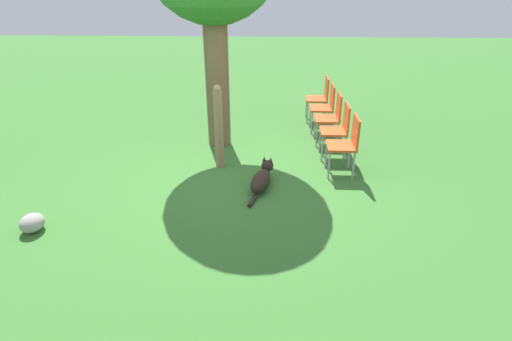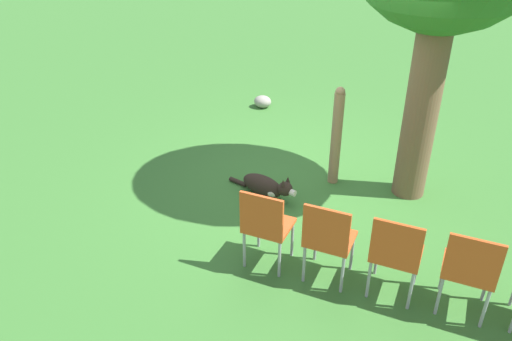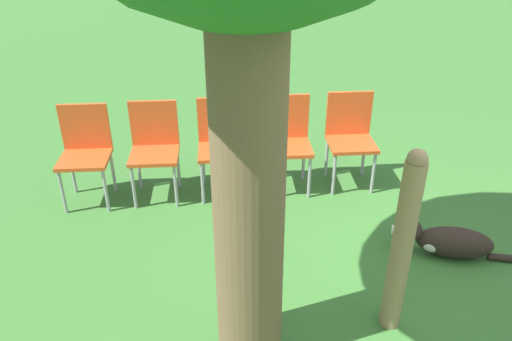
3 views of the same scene
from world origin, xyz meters
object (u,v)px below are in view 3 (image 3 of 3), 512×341
object	(u,v)px
red_chair_1	(287,136)
red_chair_0	(350,133)
dog	(447,241)
red_chair_2	(222,140)
red_chair_3	(154,144)
red_chair_4	(85,147)
fence_post	(402,244)

from	to	relation	value
red_chair_1	red_chair_0	bearing A→B (deg)	93.32
dog	red_chair_2	xyz separation A→B (m)	(1.19, 1.75, 0.39)
red_chair_2	red_chair_3	bearing A→B (deg)	-86.68
red_chair_0	red_chair_4	world-z (taller)	same
red_chair_0	red_chair_3	world-z (taller)	same
fence_post	red_chair_4	distance (m)	2.95
dog	red_chair_1	bearing A→B (deg)	-32.50
red_chair_2	red_chair_4	bearing A→B (deg)	-86.68
fence_post	red_chair_0	bearing A→B (deg)	-4.78
red_chair_4	fence_post	bearing A→B (deg)	52.62
fence_post	red_chair_2	size ratio (longest dim) A/B	1.45
fence_post	red_chair_3	world-z (taller)	fence_post
dog	fence_post	size ratio (longest dim) A/B	0.77
fence_post	red_chair_2	bearing A→B (deg)	30.11
red_chair_0	red_chair_3	xyz separation A→B (m)	(-0.10, 1.87, 0.00)
fence_post	red_chair_4	bearing A→B (deg)	52.22
fence_post	dog	bearing A→B (deg)	-44.41
red_chair_4	red_chair_3	bearing A→B (deg)	93.32
fence_post	red_chair_1	distance (m)	1.96
red_chair_3	red_chair_4	size ratio (longest dim) A/B	1.00
red_chair_0	red_chair_4	size ratio (longest dim) A/B	1.00
dog	red_chair_1	world-z (taller)	red_chair_1
red_chair_3	red_chair_4	xyz separation A→B (m)	(-0.03, 0.62, 0.00)
red_chair_0	red_chair_1	xyz separation A→B (m)	(-0.03, 0.62, 0.00)
red_chair_1	red_chair_4	xyz separation A→B (m)	(-0.10, 1.87, 0.00)
dog	red_chair_4	world-z (taller)	red_chair_4
red_chair_2	red_chair_4	world-z (taller)	same
red_chair_1	red_chair_4	bearing A→B (deg)	-86.68
red_chair_1	dog	bearing A→B (deg)	43.22
red_chair_0	red_chair_2	bearing A→B (deg)	-86.68
red_chair_3	fence_post	bearing A→B (deg)	43.28
dog	red_chair_2	distance (m)	2.15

